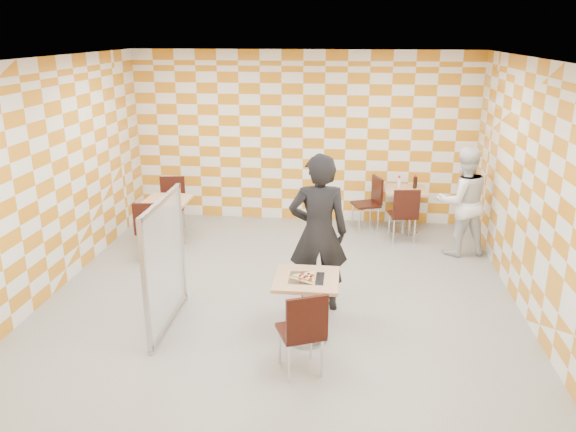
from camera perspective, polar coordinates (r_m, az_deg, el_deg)
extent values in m
plane|color=#979792|center=(7.14, -0.99, -9.27)|extent=(7.00, 7.00, 0.00)
plane|color=white|center=(6.33, -1.14, 15.54)|extent=(7.00, 7.00, 0.00)
plane|color=white|center=(9.97, 1.51, 7.93)|extent=(6.00, 0.00, 6.00)
plane|color=white|center=(7.56, -24.28, 2.85)|extent=(0.00, 7.00, 7.00)
plane|color=white|center=(6.88, 24.57, 1.40)|extent=(0.00, 7.00, 7.00)
cube|color=tan|center=(6.16, 1.90, -6.45)|extent=(0.70, 0.70, 0.04)
cylinder|color=#A5A5AA|center=(6.32, 1.87, -9.41)|extent=(0.08, 0.08, 0.70)
cylinder|color=#A5A5AA|center=(6.49, 1.84, -12.18)|extent=(0.50, 0.50, 0.03)
cube|color=tan|center=(9.72, 11.87, 2.60)|extent=(0.70, 0.70, 0.04)
cylinder|color=#A5A5AA|center=(9.82, 11.73, 0.58)|extent=(0.08, 0.08, 0.70)
cylinder|color=#A5A5AA|center=(9.93, 11.60, -1.37)|extent=(0.50, 0.50, 0.03)
cube|color=tan|center=(9.14, -12.16, 1.57)|extent=(0.70, 0.70, 0.04)
cylinder|color=#A5A5AA|center=(9.25, -12.01, -0.57)|extent=(0.08, 0.08, 0.70)
cylinder|color=#A5A5AA|center=(9.37, -11.87, -2.62)|extent=(0.50, 0.50, 0.03)
cube|color=black|center=(5.73, 1.28, -11.65)|extent=(0.55, 0.55, 0.04)
cube|color=black|center=(5.44, 1.96, -10.38)|extent=(0.40, 0.20, 0.45)
cylinder|color=silver|center=(6.03, 2.33, -12.57)|extent=(0.03, 0.03, 0.43)
cylinder|color=silver|center=(5.94, -0.85, -13.06)|extent=(0.03, 0.03, 0.43)
cylinder|color=silver|center=(5.76, 3.46, -14.23)|extent=(0.03, 0.03, 0.43)
cylinder|color=silver|center=(5.67, 0.12, -14.78)|extent=(0.03, 0.03, 0.43)
cube|color=black|center=(9.31, 11.57, 0.12)|extent=(0.48, 0.48, 0.04)
cube|color=black|center=(9.05, 11.95, 1.22)|extent=(0.42, 0.10, 0.45)
cylinder|color=silver|center=(9.59, 12.23, -0.88)|extent=(0.03, 0.03, 0.43)
cylinder|color=silver|center=(9.51, 10.25, -0.91)|extent=(0.03, 0.03, 0.43)
cylinder|color=silver|center=(9.28, 12.73, -1.58)|extent=(0.03, 0.03, 0.43)
cylinder|color=silver|center=(9.20, 10.68, -1.62)|extent=(0.03, 0.03, 0.43)
cube|color=black|center=(9.76, 7.90, 1.17)|extent=(0.54, 0.54, 0.04)
cube|color=black|center=(9.76, 9.05, 2.65)|extent=(0.18, 0.41, 0.45)
cylinder|color=silver|center=(9.92, 6.57, 0.09)|extent=(0.03, 0.03, 0.43)
cylinder|color=silver|center=(9.62, 7.27, -0.53)|extent=(0.03, 0.03, 0.43)
cylinder|color=silver|center=(10.04, 8.39, 0.24)|extent=(0.03, 0.03, 0.43)
cylinder|color=silver|center=(9.74, 9.13, -0.37)|extent=(0.03, 0.03, 0.43)
cube|color=black|center=(8.70, -13.66, -1.34)|extent=(0.47, 0.47, 0.04)
cube|color=black|center=(8.44, -14.08, -0.21)|extent=(0.42, 0.09, 0.45)
cylinder|color=silver|center=(8.90, -12.25, -2.40)|extent=(0.03, 0.03, 0.43)
cylinder|color=silver|center=(8.98, -14.37, -2.38)|extent=(0.03, 0.03, 0.43)
cylinder|color=silver|center=(8.59, -12.68, -3.20)|extent=(0.03, 0.03, 0.43)
cylinder|color=silver|center=(8.67, -14.88, -3.18)|extent=(0.03, 0.03, 0.43)
cube|color=black|center=(9.77, -11.68, 0.97)|extent=(0.49, 0.49, 0.04)
cube|color=black|center=(9.89, -11.63, 2.70)|extent=(0.42, 0.12, 0.45)
cylinder|color=silver|center=(9.70, -12.70, -0.68)|extent=(0.03, 0.03, 0.43)
cylinder|color=silver|center=(9.66, -10.71, -0.64)|extent=(0.03, 0.03, 0.43)
cylinder|color=silver|center=(10.02, -12.44, -0.04)|extent=(0.03, 0.03, 0.43)
cylinder|color=silver|center=(9.98, -10.51, 0.00)|extent=(0.03, 0.03, 0.43)
cube|color=white|center=(6.56, -12.40, -4.60)|extent=(0.02, 1.30, 1.40)
cube|color=#B2B2B7|center=(6.32, -12.84, 1.42)|extent=(0.05, 1.30, 0.05)
cube|color=#B2B2B7|center=(6.87, -11.98, -10.14)|extent=(0.05, 1.30, 0.05)
cube|color=#B2B2B7|center=(6.00, -14.33, -6.99)|extent=(0.05, 0.05, 1.50)
cylinder|color=#B2B2B7|center=(6.37, -13.77, -13.31)|extent=(0.08, 0.08, 0.05)
cube|color=#B2B2B7|center=(7.13, -10.78, -2.58)|extent=(0.05, 0.05, 1.50)
cylinder|color=#B2B2B7|center=(7.44, -10.43, -8.16)|extent=(0.08, 0.08, 0.05)
imported|color=black|center=(6.77, 3.10, -1.77)|extent=(0.77, 0.56, 1.97)
imported|color=white|center=(8.90, 17.28, 1.42)|extent=(0.94, 0.81, 1.68)
cube|color=silver|center=(6.13, 1.89, -6.33)|extent=(0.38, 0.34, 0.01)
cone|color=tan|center=(6.12, 1.89, -6.23)|extent=(0.40, 0.40, 0.02)
cone|color=#F2D88C|center=(6.14, 1.91, -6.02)|extent=(0.33, 0.33, 0.01)
cylinder|color=maroon|center=(6.03, 1.25, -6.39)|extent=(0.04, 0.04, 0.01)
cylinder|color=maroon|center=(6.03, 2.30, -6.40)|extent=(0.04, 0.04, 0.01)
cylinder|color=maroon|center=(6.10, 1.88, -6.10)|extent=(0.04, 0.04, 0.01)
cylinder|color=maroon|center=(6.14, 1.45, -5.89)|extent=(0.04, 0.04, 0.01)
cylinder|color=maroon|center=(6.12, 2.47, -6.01)|extent=(0.04, 0.04, 0.01)
torus|color=black|center=(6.08, 2.35, -6.15)|extent=(0.03, 0.03, 0.01)
torus|color=black|center=(6.06, 1.66, -6.24)|extent=(0.03, 0.03, 0.01)
torus|color=black|center=(6.15, 2.11, -5.86)|extent=(0.03, 0.03, 0.01)
torus|color=black|center=(6.10, 1.22, -6.06)|extent=(0.03, 0.03, 0.01)
cylinder|color=white|center=(9.79, 11.22, 3.36)|extent=(0.06, 0.06, 0.16)
cylinder|color=red|center=(9.76, 11.25, 3.93)|extent=(0.04, 0.04, 0.04)
cylinder|color=black|center=(9.77, 12.79, 3.35)|extent=(0.07, 0.07, 0.20)
cylinder|color=red|center=(9.74, 12.83, 4.00)|extent=(0.03, 0.03, 0.03)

